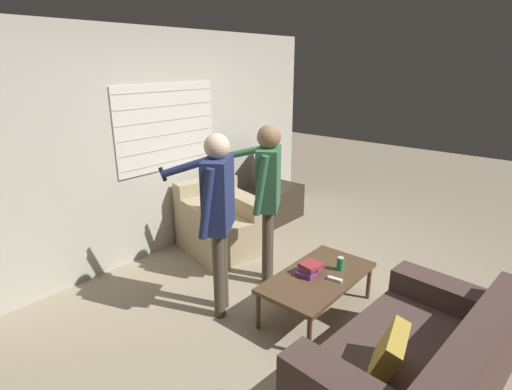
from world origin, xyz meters
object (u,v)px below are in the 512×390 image
at_px(couch_blue, 417,369).
at_px(coffee_table, 318,279).
at_px(person_left_standing, 217,205).
at_px(spare_remote, 335,279).
at_px(soda_can, 340,264).
at_px(person_right_standing, 267,186).
at_px(tv, 268,169).
at_px(armchair_beige, 220,223).
at_px(book_stack, 310,268).

height_order(couch_blue, coffee_table, couch_blue).
distance_m(person_left_standing, spare_remote, 1.21).
bearing_deg(person_left_standing, soda_can, -78.31).
height_order(couch_blue, person_right_standing, person_right_standing).
relative_size(coffee_table, tv, 1.69).
xyz_separation_m(person_left_standing, spare_remote, (0.57, -0.84, -0.65)).
bearing_deg(coffee_table, armchair_beige, 77.16).
relative_size(person_left_standing, book_stack, 6.25).
bearing_deg(person_right_standing, tv, 7.32).
distance_m(tv, spare_remote, 2.39).
xyz_separation_m(armchair_beige, soda_can, (-0.15, -1.71, 0.11)).
bearing_deg(person_left_standing, couch_blue, -120.40).
bearing_deg(armchair_beige, person_left_standing, 58.71).
distance_m(couch_blue, person_left_standing, 1.89).
bearing_deg(couch_blue, person_right_standing, 74.44).
bearing_deg(coffee_table, person_right_standing, 78.15).
distance_m(armchair_beige, book_stack, 1.59).
relative_size(soda_can, spare_remote, 0.94).
relative_size(tv, spare_remote, 4.95).
height_order(armchair_beige, spare_remote, armchair_beige).
xyz_separation_m(tv, person_left_standing, (-1.99, -1.04, 0.26)).
xyz_separation_m(coffee_table, book_stack, (-0.02, 0.07, 0.09)).
distance_m(couch_blue, tv, 3.41).
xyz_separation_m(couch_blue, person_right_standing, (0.63, 1.76, 0.74)).
bearing_deg(spare_remote, person_right_standing, 73.11).
relative_size(person_right_standing, soda_can, 12.97).
bearing_deg(soda_can, book_stack, 143.97).
relative_size(coffee_table, book_stack, 4.25).
bearing_deg(couch_blue, tv, 59.50).
distance_m(book_stack, spare_remote, 0.24).
xyz_separation_m(tv, book_stack, (-1.46, -1.65, -0.35)).
relative_size(couch_blue, person_left_standing, 1.02).
relative_size(couch_blue, tv, 2.53).
bearing_deg(person_right_standing, spare_remote, -129.49).
relative_size(armchair_beige, person_right_standing, 0.65).
bearing_deg(armchair_beige, tv, -160.59).
height_order(couch_blue, soda_can, couch_blue).
height_order(couch_blue, person_left_standing, person_left_standing).
height_order(armchair_beige, person_right_standing, person_right_standing).
bearing_deg(couch_blue, coffee_table, 69.53).
distance_m(tv, person_right_standing, 1.66).
height_order(coffee_table, person_left_standing, person_left_standing).
bearing_deg(couch_blue, soda_can, 57.95).
relative_size(tv, person_left_standing, 0.40).
bearing_deg(coffee_table, book_stack, 106.93).
relative_size(person_right_standing, book_stack, 6.20).
xyz_separation_m(person_left_standing, book_stack, (0.53, -0.61, -0.61)).
bearing_deg(spare_remote, couch_blue, -127.62).
bearing_deg(coffee_table, spare_remote, -83.65).
relative_size(person_right_standing, spare_remote, 12.15).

